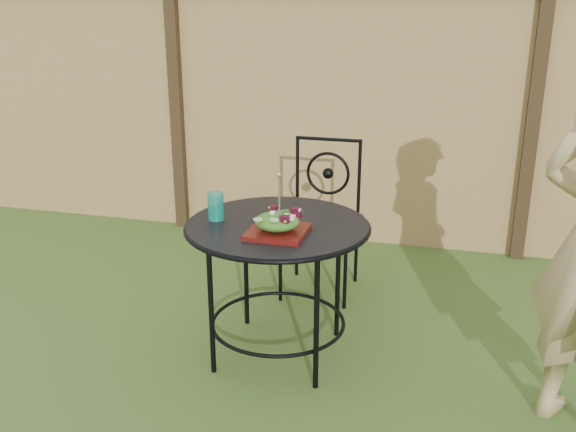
# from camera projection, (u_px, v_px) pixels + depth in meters

# --- Properties ---
(ground) EXTENTS (60.00, 60.00, 0.00)m
(ground) POSITION_uv_depth(u_px,v_px,m) (252.00, 400.00, 2.99)
(ground) COLOR #274416
(ground) RESTS_ON ground
(fence) EXTENTS (8.00, 0.12, 1.90)m
(fence) POSITION_uv_depth(u_px,v_px,m) (343.00, 117.00, 4.68)
(fence) COLOR tan
(fence) RESTS_ON ground
(patio_table) EXTENTS (0.92, 0.92, 0.72)m
(patio_table) POSITION_uv_depth(u_px,v_px,m) (278.00, 250.00, 3.20)
(patio_table) COLOR black
(patio_table) RESTS_ON ground
(patio_chair) EXTENTS (0.46, 0.46, 0.95)m
(patio_chair) POSITION_uv_depth(u_px,v_px,m) (322.00, 213.00, 3.99)
(patio_chair) COLOR black
(patio_chair) RESTS_ON ground
(salad_plate) EXTENTS (0.27, 0.27, 0.02)m
(salad_plate) POSITION_uv_depth(u_px,v_px,m) (277.00, 232.00, 3.01)
(salad_plate) COLOR #3D0B08
(salad_plate) RESTS_ON patio_table
(salad) EXTENTS (0.21, 0.21, 0.08)m
(salad) POSITION_uv_depth(u_px,v_px,m) (277.00, 221.00, 3.00)
(salad) COLOR #235614
(salad) RESTS_ON salad_plate
(fork) EXTENTS (0.01, 0.01, 0.18)m
(fork) POSITION_uv_depth(u_px,v_px,m) (279.00, 195.00, 2.95)
(fork) COLOR silver
(fork) RESTS_ON salad
(drinking_glass) EXTENTS (0.08, 0.08, 0.14)m
(drinking_glass) POSITION_uv_depth(u_px,v_px,m) (216.00, 206.00, 3.19)
(drinking_glass) COLOR #0A7E68
(drinking_glass) RESTS_ON patio_table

